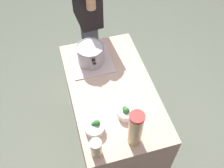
% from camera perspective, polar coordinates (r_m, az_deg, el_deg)
% --- Properties ---
extents(ground_plane, '(8.00, 8.00, 0.00)m').
position_cam_1_polar(ground_plane, '(2.82, 0.00, -12.27)').
color(ground_plane, slate).
extents(counter_slab, '(1.13, 0.64, 0.92)m').
position_cam_1_polar(counter_slab, '(2.42, 0.00, -7.49)').
color(counter_slab, '#CFB095').
rests_on(counter_slab, ground_plane).
extents(dish_cloth, '(0.33, 0.34, 0.01)m').
position_cam_1_polar(dish_cloth, '(2.22, -4.47, 4.86)').
color(dish_cloth, beige).
rests_on(dish_cloth, counter_slab).
extents(cooking_pot, '(0.29, 0.22, 0.16)m').
position_cam_1_polar(cooking_pot, '(2.16, -4.61, 6.45)').
color(cooking_pot, '#B7B7BC').
rests_on(cooking_pot, dish_cloth).
extents(lemonade_pitcher, '(0.10, 0.10, 0.30)m').
position_cam_1_polar(lemonade_pitcher, '(1.68, 5.05, -9.51)').
color(lemonade_pitcher, '#F2D992').
rests_on(lemonade_pitcher, counter_slab).
extents(mason_jar, '(0.08, 0.08, 0.15)m').
position_cam_1_polar(mason_jar, '(1.71, -3.39, -13.53)').
color(mason_jar, beige).
rests_on(mason_jar, counter_slab).
extents(broccoli_bowl_front, '(0.14, 0.14, 0.08)m').
position_cam_1_polar(broccoli_bowl_front, '(1.82, -3.71, -9.30)').
color(broccoli_bowl_front, silver).
rests_on(broccoli_bowl_front, counter_slab).
extents(broccoli_bowl_center, '(0.12, 0.12, 0.09)m').
position_cam_1_polar(broccoli_bowl_center, '(1.88, 2.93, -6.11)').
color(broccoli_bowl_center, silver).
rests_on(broccoli_bowl_center, counter_slab).
extents(person_cook, '(0.50, 0.23, 1.69)m').
position_cam_1_polar(person_cook, '(2.63, -5.17, 13.92)').
color(person_cook, '#495362').
rests_on(person_cook, ground_plane).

